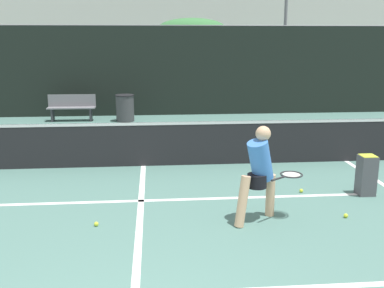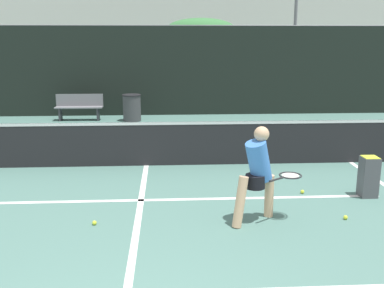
{
  "view_description": "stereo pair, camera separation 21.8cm",
  "coord_description": "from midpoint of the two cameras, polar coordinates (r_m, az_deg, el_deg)",
  "views": [
    {
      "loc": [
        0.24,
        -2.87,
        2.68
      ],
      "look_at": [
        0.87,
        4.41,
        0.95
      ],
      "focal_mm": 42.0,
      "sensor_mm": 36.0,
      "label": 1
    },
    {
      "loc": [
        0.46,
        -2.89,
        2.68
      ],
      "look_at": [
        0.87,
        4.41,
        0.95
      ],
      "focal_mm": 42.0,
      "sensor_mm": 36.0,
      "label": 2
    }
  ],
  "objects": [
    {
      "name": "courtside_bench",
      "position": [
        15.42,
        -15.42,
        4.58
      ],
      "size": [
        1.56,
        0.39,
        0.86
      ],
      "rotation": [
        0.0,
        0.0,
        -0.01
      ],
      "color": "slate",
      "rests_on": "ground"
    },
    {
      "name": "tennis_ball_scattered_1",
      "position": [
        7.3,
        18.14,
        -8.64
      ],
      "size": [
        0.07,
        0.07,
        0.07
      ],
      "primitive_type": "sphere",
      "color": "#D1E033",
      "rests_on": "ground"
    },
    {
      "name": "parked_car",
      "position": [
        20.06,
        -5.45,
        7.24
      ],
      "size": [
        1.79,
        4.14,
        1.36
      ],
      "color": "navy",
      "rests_on": "ground"
    },
    {
      "name": "ball_hopper",
      "position": [
        8.35,
        20.59,
        -3.61
      ],
      "size": [
        0.28,
        0.28,
        0.71
      ],
      "color": "#4C4C51",
      "rests_on": "ground"
    },
    {
      "name": "building_far",
      "position": [
        35.16,
        -5.71,
        14.15
      ],
      "size": [
        36.0,
        2.4,
        6.45
      ],
      "primitive_type": "cube",
      "color": "beige",
      "rests_on": "ground"
    },
    {
      "name": "tennis_ball_scattered_4",
      "position": [
        6.83,
        -12.97,
        -9.87
      ],
      "size": [
        0.07,
        0.07,
        0.07
      ],
      "primitive_type": "sphere",
      "color": "#D1E033",
      "rests_on": "ground"
    },
    {
      "name": "player_practicing",
      "position": [
        6.69,
        7.7,
        -3.33
      ],
      "size": [
        1.18,
        0.65,
        1.44
      ],
      "rotation": [
        0.0,
        0.0,
        0.62
      ],
      "color": "#DBAD84",
      "rests_on": "ground"
    },
    {
      "name": "trash_bin",
      "position": [
        14.97,
        -8.92,
        4.55
      ],
      "size": [
        0.62,
        0.62,
        0.87
      ],
      "color": "#3F3F42",
      "rests_on": "ground"
    },
    {
      "name": "tennis_ball_scattered_2",
      "position": [
        8.24,
        12.97,
        -5.79
      ],
      "size": [
        0.07,
        0.07,
        0.07
      ],
      "primitive_type": "sphere",
      "color": "#D1E033",
      "rests_on": "ground"
    },
    {
      "name": "fence_back",
      "position": [
        15.94,
        -6.28,
        9.18
      ],
      "size": [
        24.0,
        0.06,
        3.12
      ],
      "color": "black",
      "rests_on": "ground"
    },
    {
      "name": "tree_west",
      "position": [
        20.83,
        -0.33,
        14.37
      ],
      "size": [
        3.03,
        3.03,
        3.56
      ],
      "color": "brown",
      "rests_on": "ground"
    },
    {
      "name": "court_center_mark",
      "position": [
        7.35,
        -7.4,
        -8.17
      ],
      "size": [
        0.1,
        5.02,
        0.01
      ],
      "primitive_type": "cube",
      "color": "white",
      "rests_on": "ground"
    },
    {
      "name": "net",
      "position": [
        9.6,
        -6.91,
        0.15
      ],
      "size": [
        11.09,
        0.09,
        1.07
      ],
      "color": "slate",
      "rests_on": "ground"
    },
    {
      "name": "court_service_line",
      "position": [
        7.7,
        -7.29,
        -7.16
      ],
      "size": [
        8.25,
        0.1,
        0.01
      ],
      "primitive_type": "cube",
      "color": "white",
      "rests_on": "ground"
    }
  ]
}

